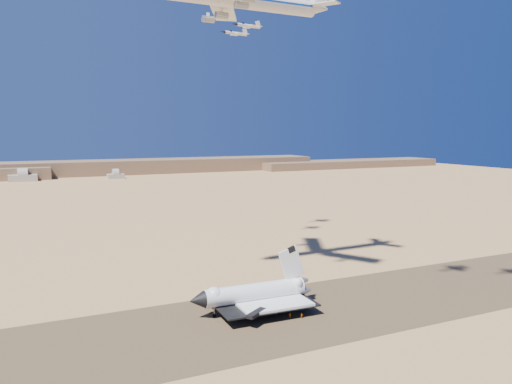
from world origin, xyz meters
name	(u,v)px	position (x,y,z in m)	size (l,w,h in m)	color
ground	(251,321)	(0.00, 0.00, 0.00)	(1200.00, 1200.00, 0.00)	tan
runway	(251,321)	(0.00, 0.00, 0.03)	(600.00, 50.00, 0.06)	brown
ridgeline	(129,168)	(65.32, 527.31, 7.63)	(960.00, 90.00, 18.00)	brown
hangars	(19,178)	(-64.00, 478.43, 4.83)	(200.50, 29.50, 30.00)	#A09A8D
shuttle	(254,295)	(4.50, 7.53, 5.32)	(40.13, 24.96, 19.80)	white
crew_a	(276,311)	(9.88, 2.29, 0.99)	(0.68, 0.45, 1.86)	orange
crew_b	(290,315)	(11.80, -2.87, 0.98)	(0.89, 0.51, 1.83)	orange
crew_c	(302,315)	(15.10, -4.29, 0.94)	(1.03, 0.53, 1.75)	orange
chase_jet_d	(235,33)	(32.63, 88.27, 101.04)	(14.58, 8.14, 3.65)	silver
chase_jet_e	(248,26)	(45.82, 103.55, 108.36)	(16.56, 9.18, 4.14)	silver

